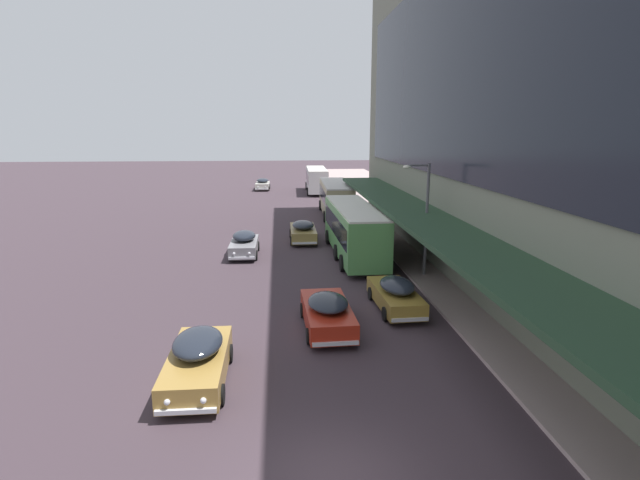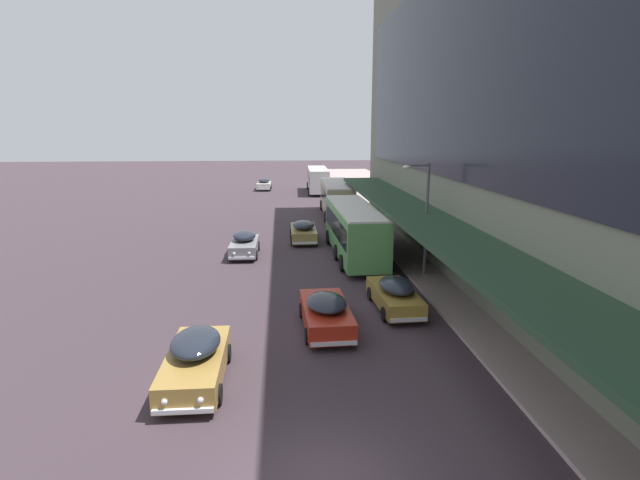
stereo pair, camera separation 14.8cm
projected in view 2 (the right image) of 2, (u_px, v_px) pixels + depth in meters
The scene contains 10 objects.
transit_bus_kerbside_front at pixel (354, 228), 32.07m from camera, with size 2.90×11.01×3.30m.
transit_bus_kerbside_rear at pixel (337, 197), 47.08m from camera, with size 2.91×10.46×3.15m.
transit_bus_kerbside_far at pixel (318, 179), 64.28m from camera, with size 2.86×9.80×3.12m.
sedan_second_mid at pixel (264, 184), 67.39m from camera, with size 2.00×4.41×1.54m.
sedan_lead_mid at pixel (244, 244), 32.62m from camera, with size 1.87×4.36×1.59m.
sedan_lead_near at pixel (395, 294), 22.78m from camera, with size 1.97×4.72×1.53m.
sedan_trailing_near at pixel (303, 231), 36.67m from camera, with size 1.94×4.69×1.54m.
sedan_trailing_mid at pixel (196, 359), 16.29m from camera, with size 1.97×4.81×1.62m.
sedan_far_back at pixel (326, 312), 20.55m from camera, with size 2.11×4.81×1.50m.
street_lamp at pixel (423, 210), 27.14m from camera, with size 1.50×0.28×6.17m.
Camera 2 is at (-0.99, -10.13, 8.16)m, focal length 28.00 mm.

